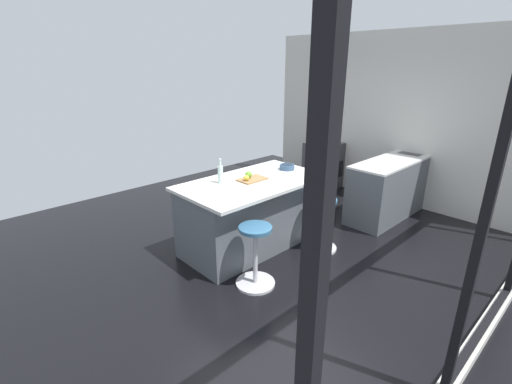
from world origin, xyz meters
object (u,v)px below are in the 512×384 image
object	(u,v)px
oven_range	(323,165)
stool_middle	(255,258)
kitchen_island	(251,213)
cutting_board	(252,179)
apple_yellow	(246,178)
stool_by_window	(321,226)
fruit_bowl	(287,167)
apple_green	(249,175)
water_bottle	(220,174)

from	to	relation	value
oven_range	stool_middle	distance (m)	3.63
kitchen_island	cutting_board	world-z (taller)	cutting_board
oven_range	apple_yellow	xyz separation A→B (m)	(2.79, 0.84, 0.54)
kitchen_island	stool_middle	distance (m)	0.94
cutting_board	stool_by_window	bearing A→B (deg)	130.11
cutting_board	apple_yellow	xyz separation A→B (m)	(0.11, 0.01, 0.05)
kitchen_island	stool_by_window	world-z (taller)	kitchen_island
stool_by_window	stool_middle	world-z (taller)	same
stool_middle	stool_by_window	bearing A→B (deg)	180.00
oven_range	fruit_bowl	xyz separation A→B (m)	(2.00, 0.81, 0.53)
cutting_board	apple_green	size ratio (longest dim) A/B	4.05
oven_range	cutting_board	xyz separation A→B (m)	(2.68, 0.83, 0.50)
stool_middle	apple_yellow	distance (m)	1.07
fruit_bowl	cutting_board	bearing A→B (deg)	1.34
kitchen_island	stool_by_window	size ratio (longest dim) A/B	2.66
kitchen_island	water_bottle	distance (m)	0.70
apple_yellow	cutting_board	bearing A→B (deg)	-174.72
cutting_board	apple_green	world-z (taller)	apple_green
stool_middle	fruit_bowl	distance (m)	1.60
oven_range	stool_middle	bearing A→B (deg)	24.83
water_bottle	apple_green	bearing A→B (deg)	160.10
cutting_board	apple_yellow	bearing A→B (deg)	5.28
kitchen_island	apple_green	xyz separation A→B (m)	(0.00, -0.04, 0.53)
stool_by_window	apple_yellow	distance (m)	1.17
kitchen_island	apple_yellow	size ratio (longest dim) A/B	26.22
oven_range	kitchen_island	bearing A→B (deg)	16.74
stool_middle	water_bottle	world-z (taller)	water_bottle
oven_range	water_bottle	xyz separation A→B (m)	(3.05, 0.65, 0.61)
oven_range	apple_yellow	distance (m)	2.97
water_bottle	apple_yellow	bearing A→B (deg)	143.46
oven_range	stool_middle	size ratio (longest dim) A/B	1.26
oven_range	fruit_bowl	bearing A→B (deg)	22.07
stool_middle	water_bottle	bearing A→B (deg)	-105.14
oven_range	stool_by_window	size ratio (longest dim) A/B	1.26
kitchen_island	apple_yellow	bearing A→B (deg)	15.59
oven_range	stool_middle	world-z (taller)	oven_range
kitchen_island	stool_middle	xyz separation A→B (m)	(0.59, 0.71, -0.14)
oven_range	water_bottle	world-z (taller)	water_bottle
apple_green	kitchen_island	bearing A→B (deg)	96.64
water_bottle	fruit_bowl	distance (m)	1.07
fruit_bowl	stool_by_window	bearing A→B (deg)	82.22
cutting_board	fruit_bowl	world-z (taller)	fruit_bowl
oven_range	apple_green	world-z (taller)	apple_green
apple_yellow	apple_green	size ratio (longest dim) A/B	0.81
stool_middle	water_bottle	size ratio (longest dim) A/B	2.28
stool_middle	oven_range	bearing A→B (deg)	-155.17
apple_green	oven_range	bearing A→B (deg)	-164.00
stool_by_window	cutting_board	distance (m)	1.09
kitchen_island	apple_green	distance (m)	0.53
stool_middle	cutting_board	xyz separation A→B (m)	(-0.60, -0.69, 0.61)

